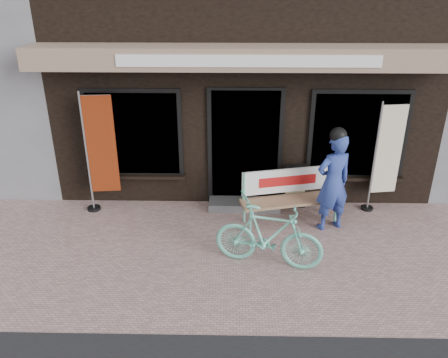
{
  "coord_description": "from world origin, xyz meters",
  "views": [
    {
      "loc": [
        -0.22,
        -5.46,
        3.79
      ],
      "look_at": [
        -0.35,
        0.7,
        1.05
      ],
      "focal_mm": 35.0,
      "sensor_mm": 36.0,
      "label": 1
    }
  ],
  "objects_px": {
    "person": "(333,181)",
    "nobori_cream": "(386,156)",
    "nobori_red": "(99,151)",
    "menu_stand": "(295,186)",
    "bicycle": "(269,236)",
    "bench": "(289,192)"
  },
  "relations": [
    {
      "from": "nobori_red",
      "to": "menu_stand",
      "type": "height_order",
      "value": "nobori_red"
    },
    {
      "from": "nobori_red",
      "to": "person",
      "type": "bearing_deg",
      "value": -14.83
    },
    {
      "from": "menu_stand",
      "to": "bicycle",
      "type": "bearing_deg",
      "value": -116.38
    },
    {
      "from": "bench",
      "to": "bicycle",
      "type": "bearing_deg",
      "value": -122.08
    },
    {
      "from": "bench",
      "to": "menu_stand",
      "type": "xyz_separation_m",
      "value": [
        0.16,
        0.47,
        -0.1
      ]
    },
    {
      "from": "nobori_red",
      "to": "nobori_cream",
      "type": "distance_m",
      "value": 5.03
    },
    {
      "from": "person",
      "to": "nobori_cream",
      "type": "bearing_deg",
      "value": 13.75
    },
    {
      "from": "nobori_cream",
      "to": "menu_stand",
      "type": "xyz_separation_m",
      "value": [
        -1.56,
        0.0,
        -0.6
      ]
    },
    {
      "from": "person",
      "to": "menu_stand",
      "type": "height_order",
      "value": "person"
    },
    {
      "from": "person",
      "to": "nobori_red",
      "type": "relative_size",
      "value": 0.81
    },
    {
      "from": "person",
      "to": "nobori_cream",
      "type": "xyz_separation_m",
      "value": [
        1.05,
        0.71,
        0.17
      ]
    },
    {
      "from": "bench",
      "to": "bicycle",
      "type": "xyz_separation_m",
      "value": [
        -0.45,
        -1.34,
        -0.07
      ]
    },
    {
      "from": "nobori_red",
      "to": "nobori_cream",
      "type": "relative_size",
      "value": 1.09
    },
    {
      "from": "nobori_cream",
      "to": "bench",
      "type": "bearing_deg",
      "value": -173.55
    },
    {
      "from": "bench",
      "to": "nobori_red",
      "type": "distance_m",
      "value": 3.38
    },
    {
      "from": "nobori_red",
      "to": "nobori_cream",
      "type": "bearing_deg",
      "value": -5.1
    },
    {
      "from": "person",
      "to": "menu_stand",
      "type": "distance_m",
      "value": 0.97
    },
    {
      "from": "bench",
      "to": "menu_stand",
      "type": "bearing_deg",
      "value": 57.37
    },
    {
      "from": "nobori_red",
      "to": "menu_stand",
      "type": "bearing_deg",
      "value": -4.38
    },
    {
      "from": "person",
      "to": "nobori_red",
      "type": "bearing_deg",
      "value": 151.51
    },
    {
      "from": "nobori_cream",
      "to": "menu_stand",
      "type": "bearing_deg",
      "value": 171.05
    },
    {
      "from": "nobori_cream",
      "to": "bicycle",
      "type": "bearing_deg",
      "value": -148.9
    }
  ]
}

